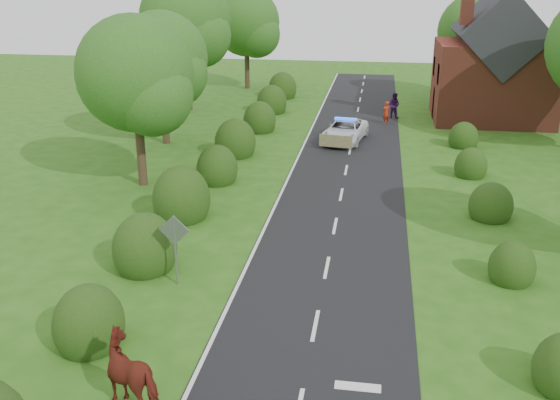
% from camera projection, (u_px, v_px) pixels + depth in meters
% --- Properties ---
extents(ground, '(120.00, 120.00, 0.00)m').
position_uv_depth(ground, '(315.00, 326.00, 18.95)').
color(ground, '#295914').
extents(road, '(6.00, 70.00, 0.02)m').
position_uv_depth(road, '(345.00, 176.00, 32.85)').
color(road, black).
rests_on(road, ground).
extents(road_markings, '(4.96, 70.00, 0.01)m').
position_uv_depth(road_markings, '(310.00, 187.00, 31.16)').
color(road_markings, white).
rests_on(road_markings, road).
extents(hedgerow_left, '(2.75, 50.41, 3.00)m').
position_uv_depth(hedgerow_left, '(208.00, 176.00, 30.49)').
color(hedgerow_left, '#173B0F').
rests_on(hedgerow_left, ground).
extents(hedgerow_right, '(2.10, 45.78, 2.10)m').
position_uv_depth(hedgerow_right, '(486.00, 197.00, 28.18)').
color(hedgerow_right, '#173B0F').
rests_on(hedgerow_right, ground).
extents(tree_left_a, '(5.74, 5.60, 8.38)m').
position_uv_depth(tree_left_a, '(139.00, 79.00, 29.54)').
color(tree_left_a, '#332316').
rests_on(tree_left_a, ground).
extents(tree_left_b, '(5.74, 5.60, 8.07)m').
position_uv_depth(tree_left_b, '(165.00, 62.00, 37.28)').
color(tree_left_b, '#332316').
rests_on(tree_left_b, ground).
extents(tree_left_c, '(6.97, 6.80, 10.22)m').
position_uv_depth(tree_left_c, '(189.00, 23.00, 46.22)').
color(tree_left_c, '#332316').
rests_on(tree_left_c, ground).
extents(tree_left_d, '(6.15, 6.00, 8.89)m').
position_uv_depth(tree_left_d, '(249.00, 25.00, 55.46)').
color(tree_left_d, '#332316').
rests_on(tree_left_d, ground).
extents(tree_right_c, '(6.15, 6.00, 8.58)m').
position_uv_depth(tree_right_c, '(478.00, 34.00, 50.83)').
color(tree_right_c, '#332316').
rests_on(tree_right_c, ground).
extents(road_sign, '(1.06, 0.08, 2.53)m').
position_uv_depth(road_sign, '(175.00, 240.00, 20.97)').
color(road_sign, gray).
rests_on(road_sign, ground).
extents(house, '(8.00, 7.40, 9.17)m').
position_uv_depth(house, '(494.00, 67.00, 44.05)').
color(house, brown).
rests_on(house, ground).
extents(cow, '(2.45, 1.89, 1.54)m').
position_uv_depth(cow, '(136.00, 376.00, 15.34)').
color(cow, '#621A0F').
rests_on(cow, ground).
extents(police_van, '(3.02, 5.21, 1.50)m').
position_uv_depth(police_van, '(345.00, 131.00, 39.37)').
color(police_van, white).
rests_on(police_van, ground).
extents(pedestrian_red, '(0.70, 0.67, 1.61)m').
position_uv_depth(pedestrian_red, '(386.00, 113.00, 43.80)').
color(pedestrian_red, '#AC2812').
rests_on(pedestrian_red, ground).
extents(pedestrian_purple, '(1.12, 1.04, 1.85)m').
position_uv_depth(pedestrian_purple, '(394.00, 105.00, 45.66)').
color(pedestrian_purple, '#38114E').
rests_on(pedestrian_purple, ground).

